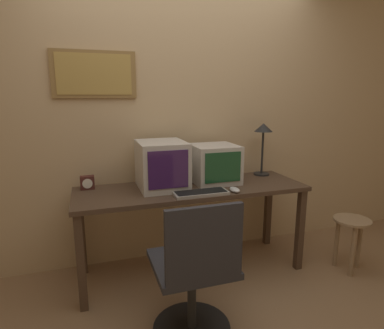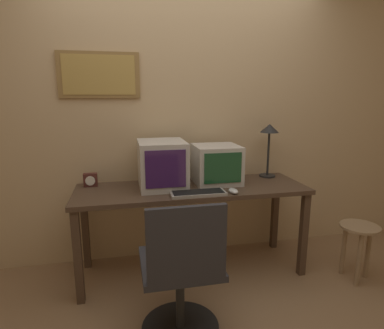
{
  "view_description": "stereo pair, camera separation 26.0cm",
  "coord_description": "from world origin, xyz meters",
  "px_view_note": "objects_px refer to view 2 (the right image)",
  "views": [
    {
      "loc": [
        -0.79,
        -1.59,
        1.49
      ],
      "look_at": [
        0.0,
        0.83,
        0.94
      ],
      "focal_mm": 30.0,
      "sensor_mm": 36.0,
      "label": 1
    },
    {
      "loc": [
        -0.54,
        -1.66,
        1.49
      ],
      "look_at": [
        0.0,
        0.83,
        0.94
      ],
      "focal_mm": 30.0,
      "sensor_mm": 36.0,
      "label": 2
    }
  ],
  "objects_px": {
    "monitor_left": "(162,164)",
    "side_stool": "(358,240)",
    "monitor_right": "(216,164)",
    "keyboard_main": "(198,193)",
    "desk_lamp": "(269,136)",
    "office_chair": "(182,279)",
    "desk_clock": "(91,180)",
    "mouse_near_keyboard": "(233,191)"
  },
  "relations": [
    {
      "from": "monitor_left",
      "to": "side_stool",
      "type": "distance_m",
      "value": 1.71
    },
    {
      "from": "monitor_right",
      "to": "keyboard_main",
      "type": "xyz_separation_m",
      "value": [
        -0.23,
        -0.31,
        -0.15
      ]
    },
    {
      "from": "monitor_right",
      "to": "side_stool",
      "type": "xyz_separation_m",
      "value": [
        1.06,
        -0.51,
        -0.57
      ]
    },
    {
      "from": "monitor_left",
      "to": "desk_lamp",
      "type": "relative_size",
      "value": 0.91
    },
    {
      "from": "side_stool",
      "to": "office_chair",
      "type": "bearing_deg",
      "value": -167.58
    },
    {
      "from": "desk_clock",
      "to": "side_stool",
      "type": "relative_size",
      "value": 0.23
    },
    {
      "from": "desk_lamp",
      "to": "office_chair",
      "type": "distance_m",
      "value": 1.55
    },
    {
      "from": "keyboard_main",
      "to": "office_chair",
      "type": "bearing_deg",
      "value": -113.3
    },
    {
      "from": "monitor_right",
      "to": "office_chair",
      "type": "bearing_deg",
      "value": -118.72
    },
    {
      "from": "monitor_right",
      "to": "desk_lamp",
      "type": "relative_size",
      "value": 0.78
    },
    {
      "from": "desk_clock",
      "to": "side_stool",
      "type": "distance_m",
      "value": 2.25
    },
    {
      "from": "side_stool",
      "to": "monitor_right",
      "type": "bearing_deg",
      "value": 154.29
    },
    {
      "from": "keyboard_main",
      "to": "office_chair",
      "type": "height_order",
      "value": "office_chair"
    },
    {
      "from": "monitor_left",
      "to": "monitor_right",
      "type": "distance_m",
      "value": 0.47
    },
    {
      "from": "desk_clock",
      "to": "desk_lamp",
      "type": "relative_size",
      "value": 0.22
    },
    {
      "from": "monitor_left",
      "to": "desk_clock",
      "type": "bearing_deg",
      "value": 166.4
    },
    {
      "from": "office_chair",
      "to": "keyboard_main",
      "type": "bearing_deg",
      "value": 66.7
    },
    {
      "from": "desk_lamp",
      "to": "desk_clock",
      "type": "bearing_deg",
      "value": 179.58
    },
    {
      "from": "desk_lamp",
      "to": "side_stool",
      "type": "bearing_deg",
      "value": -48.78
    },
    {
      "from": "monitor_left",
      "to": "monitor_right",
      "type": "height_order",
      "value": "monitor_left"
    },
    {
      "from": "monitor_right",
      "to": "side_stool",
      "type": "distance_m",
      "value": 1.31
    },
    {
      "from": "keyboard_main",
      "to": "side_stool",
      "type": "height_order",
      "value": "keyboard_main"
    },
    {
      "from": "keyboard_main",
      "to": "desk_clock",
      "type": "height_order",
      "value": "desk_clock"
    },
    {
      "from": "monitor_left",
      "to": "office_chair",
      "type": "distance_m",
      "value": 0.98
    },
    {
      "from": "mouse_near_keyboard",
      "to": "monitor_right",
      "type": "bearing_deg",
      "value": 97.27
    },
    {
      "from": "mouse_near_keyboard",
      "to": "monitor_left",
      "type": "bearing_deg",
      "value": 149.95
    },
    {
      "from": "monitor_left",
      "to": "mouse_near_keyboard",
      "type": "bearing_deg",
      "value": -30.05
    },
    {
      "from": "keyboard_main",
      "to": "mouse_near_keyboard",
      "type": "distance_m",
      "value": 0.27
    },
    {
      "from": "monitor_left",
      "to": "desk_lamp",
      "type": "distance_m",
      "value": 1.02
    },
    {
      "from": "keyboard_main",
      "to": "side_stool",
      "type": "bearing_deg",
      "value": -8.89
    },
    {
      "from": "desk_clock",
      "to": "monitor_right",
      "type": "bearing_deg",
      "value": -6.03
    },
    {
      "from": "keyboard_main",
      "to": "office_chair",
      "type": "distance_m",
      "value": 0.69
    },
    {
      "from": "monitor_right",
      "to": "desk_lamp",
      "type": "xyz_separation_m",
      "value": [
        0.52,
        0.1,
        0.22
      ]
    },
    {
      "from": "monitor_right",
      "to": "mouse_near_keyboard",
      "type": "distance_m",
      "value": 0.36
    },
    {
      "from": "monitor_right",
      "to": "mouse_near_keyboard",
      "type": "bearing_deg",
      "value": -82.73
    },
    {
      "from": "mouse_near_keyboard",
      "to": "office_chair",
      "type": "distance_m",
      "value": 0.81
    },
    {
      "from": "office_chair",
      "to": "side_stool",
      "type": "distance_m",
      "value": 1.56
    },
    {
      "from": "office_chair",
      "to": "desk_lamp",
      "type": "bearing_deg",
      "value": 43.71
    },
    {
      "from": "monitor_left",
      "to": "monitor_right",
      "type": "xyz_separation_m",
      "value": [
        0.47,
        0.03,
        -0.03
      ]
    },
    {
      "from": "mouse_near_keyboard",
      "to": "office_chair",
      "type": "bearing_deg",
      "value": -134.18
    },
    {
      "from": "mouse_near_keyboard",
      "to": "desk_lamp",
      "type": "bearing_deg",
      "value": 41.33
    },
    {
      "from": "desk_clock",
      "to": "desk_lamp",
      "type": "distance_m",
      "value": 1.61
    }
  ]
}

